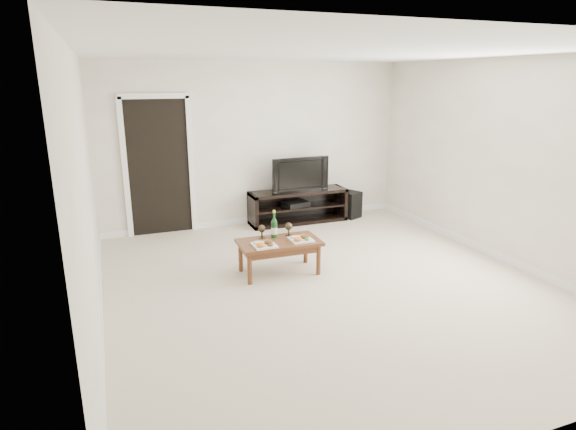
# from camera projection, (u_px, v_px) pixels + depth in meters

# --- Properties ---
(floor) EXTENTS (5.50, 5.50, 0.00)m
(floor) POSITION_uv_depth(u_px,v_px,m) (328.00, 285.00, 5.65)
(floor) COLOR #BCAA97
(floor) RESTS_ON ground
(back_wall) EXTENTS (5.00, 0.04, 2.60)m
(back_wall) POSITION_uv_depth(u_px,v_px,m) (255.00, 145.00, 7.78)
(back_wall) COLOR white
(back_wall) RESTS_ON ground
(ceiling) EXTENTS (5.00, 5.50, 0.04)m
(ceiling) POSITION_uv_depth(u_px,v_px,m) (334.00, 50.00, 4.94)
(ceiling) COLOR white
(ceiling) RESTS_ON back_wall
(doorway) EXTENTS (0.90, 0.02, 2.05)m
(doorway) POSITION_uv_depth(u_px,v_px,m) (159.00, 168.00, 7.29)
(doorway) COLOR black
(doorway) RESTS_ON ground
(media_console) EXTENTS (1.64, 0.45, 0.55)m
(media_console) POSITION_uv_depth(u_px,v_px,m) (298.00, 206.00, 8.04)
(media_console) COLOR black
(media_console) RESTS_ON ground
(television) EXTENTS (0.98, 0.16, 0.56)m
(television) POSITION_uv_depth(u_px,v_px,m) (298.00, 174.00, 7.89)
(television) COLOR black
(television) RESTS_ON media_console
(av_receiver) EXTENTS (0.45, 0.38, 0.08)m
(av_receiver) POSITION_uv_depth(u_px,v_px,m) (296.00, 204.00, 8.00)
(av_receiver) COLOR black
(av_receiver) RESTS_ON media_console
(subwoofer) EXTENTS (0.40, 0.40, 0.45)m
(subwoofer) POSITION_uv_depth(u_px,v_px,m) (350.00, 205.00, 8.34)
(subwoofer) COLOR black
(subwoofer) RESTS_ON ground
(coffee_table) EXTENTS (1.01, 0.56, 0.42)m
(coffee_table) POSITION_uv_depth(u_px,v_px,m) (279.00, 257.00, 5.95)
(coffee_table) COLOR brown
(coffee_table) RESTS_ON ground
(plate_left) EXTENTS (0.27, 0.27, 0.07)m
(plate_left) POSITION_uv_depth(u_px,v_px,m) (264.00, 243.00, 5.70)
(plate_left) COLOR white
(plate_left) RESTS_ON coffee_table
(plate_right) EXTENTS (0.27, 0.27, 0.07)m
(plate_right) POSITION_uv_depth(u_px,v_px,m) (301.00, 238.00, 5.90)
(plate_right) COLOR white
(plate_right) RESTS_ON coffee_table
(wine_bottle) EXTENTS (0.07, 0.07, 0.35)m
(wine_bottle) POSITION_uv_depth(u_px,v_px,m) (274.00, 224.00, 5.97)
(wine_bottle) COLOR #0F3816
(wine_bottle) RESTS_ON coffee_table
(goblet_left) EXTENTS (0.09, 0.09, 0.17)m
(goblet_left) POSITION_uv_depth(u_px,v_px,m) (262.00, 231.00, 5.97)
(goblet_left) COLOR #372C1E
(goblet_left) RESTS_ON coffee_table
(goblet_right) EXTENTS (0.09, 0.09, 0.17)m
(goblet_right) POSITION_uv_depth(u_px,v_px,m) (289.00, 229.00, 6.06)
(goblet_right) COLOR #372C1E
(goblet_right) RESTS_ON coffee_table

